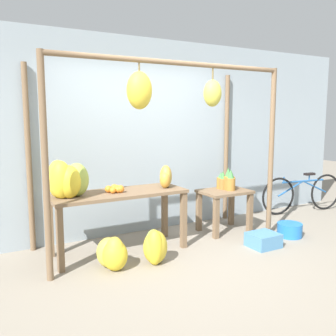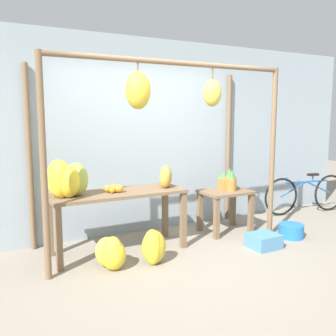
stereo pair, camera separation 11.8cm
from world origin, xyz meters
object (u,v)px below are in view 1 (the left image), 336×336
object	(u,v)px
banana_pile_on_table	(67,180)
papaya_pile	(166,177)
pineapple_cluster	(227,181)
banana_pile_ground_left	(113,254)
orange_pile	(115,189)
fruit_crate_white	(263,240)
banana_pile_ground_right	(155,247)
parked_bicycle	(303,193)
blue_bucket	(290,230)

from	to	relation	value
banana_pile_on_table	papaya_pile	distance (m)	1.28
pineapple_cluster	banana_pile_ground_left	size ratio (longest dim) A/B	0.66
orange_pile	banana_pile_ground_left	world-z (taller)	orange_pile
orange_pile	fruit_crate_white	size ratio (longest dim) A/B	0.58
banana_pile_ground_right	parked_bicycle	bearing A→B (deg)	13.51
orange_pile	fruit_crate_white	xyz separation A→B (m)	(1.76, -0.74, -0.72)
banana_pile_ground_right	pineapple_cluster	bearing A→B (deg)	22.49
banana_pile_on_table	pineapple_cluster	distance (m)	2.40
orange_pile	banana_pile_on_table	bearing A→B (deg)	-179.54
blue_bucket	orange_pile	bearing A→B (deg)	165.70
pineapple_cluster	papaya_pile	size ratio (longest dim) A/B	1.11
pineapple_cluster	banana_pile_ground_left	bearing A→B (deg)	-164.87
banana_pile_ground_left	blue_bucket	bearing A→B (deg)	-3.17
parked_bicycle	pineapple_cluster	bearing A→B (deg)	-174.62
fruit_crate_white	orange_pile	bearing A→B (deg)	157.07
orange_pile	blue_bucket	distance (m)	2.57
banana_pile_ground_right	papaya_pile	bearing A→B (deg)	50.14
pineapple_cluster	fruit_crate_white	world-z (taller)	pineapple_cluster
banana_pile_ground_left	parked_bicycle	world-z (taller)	parked_bicycle
papaya_pile	orange_pile	bearing A→B (deg)	177.26
banana_pile_on_table	blue_bucket	size ratio (longest dim) A/B	1.55
banana_pile_on_table	pineapple_cluster	world-z (taller)	banana_pile_on_table
pineapple_cluster	parked_bicycle	world-z (taller)	pineapple_cluster
fruit_crate_white	blue_bucket	world-z (taller)	blue_bucket
pineapple_cluster	blue_bucket	bearing A→B (deg)	-49.37
banana_pile_on_table	orange_pile	distance (m)	0.61
parked_bicycle	papaya_pile	distance (m)	3.00
banana_pile_on_table	parked_bicycle	distance (m)	4.27
parked_bicycle	banana_pile_on_table	bearing A→B (deg)	-176.49
orange_pile	parked_bicycle	distance (m)	3.67
blue_bucket	parked_bicycle	size ratio (longest dim) A/B	0.21
banana_pile_on_table	blue_bucket	bearing A→B (deg)	-11.47
banana_pile_on_table	banana_pile_ground_left	distance (m)	0.99
pineapple_cluster	papaya_pile	distance (m)	1.12
parked_bicycle	orange_pile	bearing A→B (deg)	-175.99
pineapple_cluster	banana_pile_ground_left	distance (m)	2.17
banana_pile_ground_left	orange_pile	bearing A→B (deg)	64.44
banana_pile_ground_right	banana_pile_on_table	bearing A→B (deg)	146.88
blue_bucket	papaya_pile	xyz separation A→B (m)	(-1.70, 0.58, 0.81)
banana_pile_ground_left	fruit_crate_white	xyz separation A→B (m)	(1.98, -0.28, -0.09)
banana_pile_ground_left	fruit_crate_white	world-z (taller)	banana_pile_ground_left
orange_pile	banana_pile_ground_right	xyz separation A→B (m)	(0.26, -0.56, -0.61)
pineapple_cluster	parked_bicycle	size ratio (longest dim) A/B	0.20
orange_pile	banana_pile_ground_left	xyz separation A→B (m)	(-0.22, -0.46, -0.64)
banana_pile_ground_left	papaya_pile	bearing A→B (deg)	25.22
blue_bucket	parked_bicycle	bearing A→B (deg)	34.86
banana_pile_on_table	orange_pile	xyz separation A→B (m)	(0.59, 0.00, -0.16)
banana_pile_ground_left	papaya_pile	size ratio (longest dim) A/B	1.68
papaya_pile	parked_bicycle	bearing A→B (deg)	5.59
orange_pile	fruit_crate_white	world-z (taller)	orange_pile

